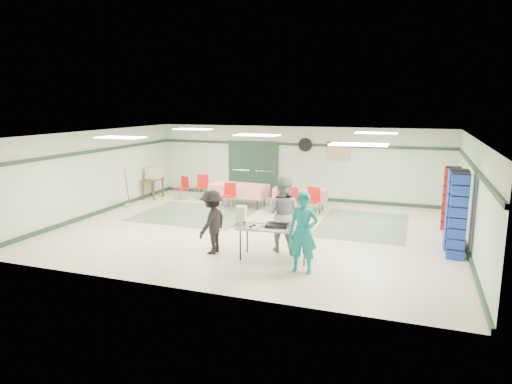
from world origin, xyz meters
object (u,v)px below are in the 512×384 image
(volunteer_grey, at_px, (283,214))
(chair_d, at_px, (229,193))
(chair_a, at_px, (292,198))
(printer_table, at_px, (153,182))
(chair_loose_a, at_px, (202,185))
(crate_stack_red, at_px, (451,199))
(dining_table_b, at_px, (239,190))
(volunteer_teal, at_px, (303,233))
(broom, at_px, (127,187))
(dining_table_a, at_px, (300,194))
(crate_stack_blue_b, at_px, (456,210))
(serving_table, at_px, (275,229))
(chair_c, at_px, (312,198))
(office_printer, at_px, (154,173))
(chair_loose_b, at_px, (183,186))
(crate_stack_blue_a, at_px, (458,216))
(chair_b, at_px, (282,198))
(volunteer_dark, at_px, (212,222))

(volunteer_grey, bearing_deg, chair_d, -43.68)
(chair_a, bearing_deg, printer_table, 156.89)
(chair_loose_a, bearing_deg, chair_a, -21.92)
(crate_stack_red, bearing_deg, volunteer_grey, -139.18)
(dining_table_b, distance_m, chair_a, 2.13)
(volunteer_teal, xyz_separation_m, crate_stack_red, (3.12, 4.65, 0.03))
(dining_table_b, height_order, chair_d, chair_d)
(chair_loose_a, relative_size, broom, 0.72)
(dining_table_a, xyz_separation_m, crate_stack_blue_b, (4.57, -2.83, 0.43))
(crate_stack_red, height_order, printer_table, crate_stack_red)
(serving_table, xyz_separation_m, chair_c, (-0.10, 4.36, -0.15))
(chair_c, distance_m, chair_d, 2.87)
(dining_table_a, relative_size, broom, 1.35)
(office_printer, bearing_deg, volunteer_grey, -47.37)
(printer_table, relative_size, office_printer, 1.65)
(chair_loose_b, bearing_deg, broom, -102.73)
(volunteer_grey, xyz_separation_m, dining_table_b, (-2.84, 4.27, -0.34))
(printer_table, bearing_deg, broom, -96.23)
(serving_table, distance_m, crate_stack_blue_b, 4.46)
(crate_stack_blue_a, bearing_deg, dining_table_b, 152.90)
(volunteer_grey, distance_m, chair_a, 3.81)
(dining_table_a, height_order, chair_d, chair_d)
(chair_a, height_order, printer_table, chair_a)
(serving_table, xyz_separation_m, dining_table_b, (-2.84, 4.92, -0.14))
(dining_table_a, height_order, crate_stack_blue_b, crate_stack_blue_b)
(dining_table_a, distance_m, dining_table_b, 2.20)
(dining_table_b, xyz_separation_m, crate_stack_blue_b, (6.77, -2.83, 0.43))
(chair_c, height_order, crate_stack_blue_b, crate_stack_blue_b)
(dining_table_b, bearing_deg, chair_b, -15.44)
(volunteer_grey, height_order, volunteer_dark, volunteer_grey)
(crate_stack_blue_b, height_order, printer_table, crate_stack_blue_b)
(chair_d, distance_m, crate_stack_blue_b, 7.28)
(dining_table_a, bearing_deg, chair_c, -48.60)
(chair_d, xyz_separation_m, chair_loose_b, (-2.22, 0.84, -0.02))
(chair_loose_a, relative_size, printer_table, 1.05)
(serving_table, xyz_separation_m, office_printer, (-6.37, 5.11, 0.25))
(crate_stack_blue_b, bearing_deg, office_printer, 163.66)
(chair_d, bearing_deg, chair_loose_b, 156.74)
(crate_stack_blue_b, bearing_deg, crate_stack_blue_a, -90.00)
(serving_table, height_order, printer_table, serving_table)
(printer_table, bearing_deg, crate_stack_blue_a, -22.23)
(office_printer, bearing_deg, crate_stack_blue_b, -28.73)
(crate_stack_blue_a, distance_m, crate_stack_blue_b, 0.63)
(chair_loose_a, bearing_deg, volunteer_teal, -54.58)
(chair_b, xyz_separation_m, crate_stack_blue_a, (5.05, -2.89, 0.50))
(serving_table, xyz_separation_m, printer_table, (-6.37, 5.01, -0.08))
(crate_stack_blue_a, xyz_separation_m, printer_table, (-10.30, 3.55, -0.36))
(volunteer_grey, bearing_deg, printer_table, -26.84)
(volunteer_grey, relative_size, printer_table, 2.06)
(volunteer_teal, distance_m, chair_c, 5.06)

